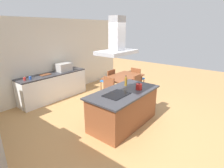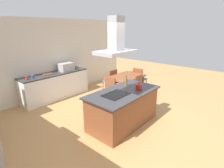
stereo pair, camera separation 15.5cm
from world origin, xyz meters
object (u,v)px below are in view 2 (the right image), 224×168
at_px(coffee_mug_blue, 32,77).
at_px(range_hood, 116,42).
at_px(chair_facing_back_wall, 111,79).
at_px(chair_at_right_end, 139,78).
at_px(cooktop, 116,95).
at_px(countertop_microwave, 66,67).
at_px(dining_table, 125,79).
at_px(olive_oil_bottle, 126,82).
at_px(tea_kettle, 139,87).
at_px(coffee_mug_red, 27,78).
at_px(cutting_board, 48,74).
at_px(chair_facing_island, 141,87).
at_px(chair_at_left_end, 108,89).

xyz_separation_m(coffee_mug_blue, range_hood, (0.64, -2.80, 1.16)).
xyz_separation_m(chair_facing_back_wall, chair_at_right_end, (0.92, -0.67, 0.00)).
height_order(cooktop, countertop_microwave, countertop_microwave).
distance_m(dining_table, chair_at_right_end, 0.93).
relative_size(coffee_mug_blue, range_hood, 0.10).
distance_m(olive_oil_bottle, range_hood, 1.30).
bearing_deg(cooktop, chair_facing_back_wall, 43.65).
bearing_deg(cooktop, tea_kettle, -19.15).
height_order(dining_table, chair_at_right_end, chair_at_right_end).
bearing_deg(dining_table, chair_facing_back_wall, 90.00).
xyz_separation_m(cooktop, coffee_mug_red, (-0.79, 2.83, 0.04)).
bearing_deg(countertop_microwave, tea_kettle, -90.18).
height_order(cutting_board, chair_facing_island, cutting_board).
bearing_deg(chair_at_left_end, coffee_mug_red, 135.72).
bearing_deg(olive_oil_bottle, coffee_mug_red, 119.46).
bearing_deg(coffee_mug_red, chair_facing_back_wall, -21.34).
xyz_separation_m(tea_kettle, chair_at_right_end, (2.15, 1.34, -0.47)).
relative_size(dining_table, chair_at_left_end, 1.57).
height_order(tea_kettle, coffee_mug_red, tea_kettle).
bearing_deg(cooktop, countertop_microwave, 77.31).
relative_size(olive_oil_bottle, cutting_board, 0.82).
bearing_deg(chair_at_right_end, cutting_board, 147.60).
bearing_deg(cooktop, olive_oil_bottle, 17.20).
relative_size(cooktop, countertop_microwave, 1.20).
distance_m(cooktop, dining_table, 2.20).
height_order(coffee_mug_red, range_hood, range_hood).
xyz_separation_m(cutting_board, range_hood, (0.06, -2.93, 1.19)).
relative_size(coffee_mug_blue, chair_at_right_end, 0.10).
relative_size(coffee_mug_red, chair_facing_back_wall, 0.10).
bearing_deg(countertop_microwave, cooktop, -102.69).
xyz_separation_m(chair_at_left_end, chair_at_right_end, (1.83, 0.00, 0.00)).
relative_size(coffee_mug_blue, cutting_board, 0.26).
bearing_deg(coffee_mug_red, coffee_mug_blue, -9.63).
height_order(coffee_mug_red, chair_facing_back_wall, coffee_mug_red).
distance_m(chair_facing_back_wall, chair_facing_island, 1.33).
xyz_separation_m(tea_kettle, dining_table, (1.23, 1.34, -0.31)).
height_order(chair_facing_back_wall, chair_facing_island, same).
bearing_deg(countertop_microwave, cutting_board, 175.98).
bearing_deg(cutting_board, coffee_mug_red, -172.05).
bearing_deg(chair_facing_island, coffee_mug_red, 138.33).
relative_size(countertop_microwave, chair_facing_island, 0.56).
bearing_deg(cutting_board, olive_oil_bottle, -74.63).
relative_size(cooktop, chair_at_left_end, 0.67).
bearing_deg(chair_at_right_end, olive_oil_bottle, -156.62).
distance_m(tea_kettle, chair_at_left_end, 1.46).
bearing_deg(cutting_board, chair_at_left_end, -60.59).
distance_m(olive_oil_bottle, cutting_board, 2.82).
bearing_deg(tea_kettle, chair_at_left_end, 76.66).
xyz_separation_m(cooktop, tea_kettle, (0.64, -0.22, 0.07)).
bearing_deg(chair_at_left_end, chair_facing_island, -36.01).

